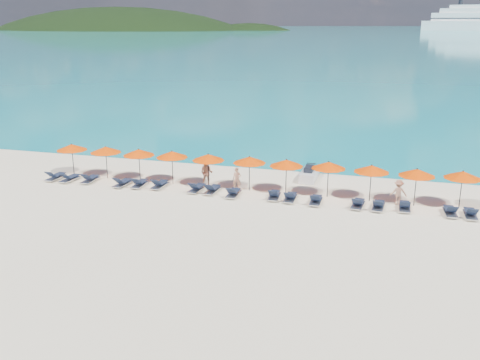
# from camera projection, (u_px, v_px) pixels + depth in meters

# --- Properties ---
(ground) EXTENTS (1400.00, 1400.00, 0.00)m
(ground) POSITION_uv_depth(u_px,v_px,m) (225.00, 215.00, 29.72)
(ground) COLOR beige
(sea) EXTENTS (1600.00, 1300.00, 0.01)m
(sea) POSITION_uv_depth(u_px,v_px,m) (392.00, 29.00, 637.38)
(sea) COLOR #1FA9B2
(sea) RESTS_ON ground
(headland_main) EXTENTS (374.00, 242.00, 126.50)m
(headland_main) POSITION_uv_depth(u_px,v_px,m) (119.00, 64.00, 617.22)
(headland_main) COLOR black
(headland_main) RESTS_ON ground
(headland_small) EXTENTS (162.00, 126.00, 85.50)m
(headland_small) POSITION_uv_depth(u_px,v_px,m) (249.00, 63.00, 595.06)
(headland_small) COLOR black
(headland_small) RESTS_ON ground
(jetski) EXTENTS (1.03, 2.70, 0.96)m
(jetski) POSITION_uv_depth(u_px,v_px,m) (309.00, 174.00, 36.34)
(jetski) COLOR silver
(jetski) RESTS_ON ground
(beachgoer_a) EXTENTS (0.61, 0.48, 1.48)m
(beachgoer_a) POSITION_uv_depth(u_px,v_px,m) (237.00, 179.00, 33.90)
(beachgoer_a) COLOR tan
(beachgoer_a) RESTS_ON ground
(beachgoer_b) EXTENTS (0.87, 0.53, 1.72)m
(beachgoer_b) POSITION_uv_depth(u_px,v_px,m) (207.00, 173.00, 34.88)
(beachgoer_b) COLOR tan
(beachgoer_b) RESTS_ON ground
(beachgoer_c) EXTENTS (1.01, 0.54, 1.50)m
(beachgoer_c) POSITION_uv_depth(u_px,v_px,m) (398.00, 192.00, 31.29)
(beachgoer_c) COLOR tan
(beachgoer_c) RESTS_ON ground
(umbrella_0) EXTENTS (2.10, 2.10, 2.28)m
(umbrella_0) POSITION_uv_depth(u_px,v_px,m) (72.00, 147.00, 36.87)
(umbrella_0) COLOR black
(umbrella_0) RESTS_ON ground
(umbrella_1) EXTENTS (2.10, 2.10, 2.28)m
(umbrella_1) POSITION_uv_depth(u_px,v_px,m) (106.00, 150.00, 36.17)
(umbrella_1) COLOR black
(umbrella_1) RESTS_ON ground
(umbrella_2) EXTENTS (2.10, 2.10, 2.28)m
(umbrella_2) POSITION_uv_depth(u_px,v_px,m) (139.00, 152.00, 35.43)
(umbrella_2) COLOR black
(umbrella_2) RESTS_ON ground
(umbrella_3) EXTENTS (2.10, 2.10, 2.28)m
(umbrella_3) POSITION_uv_depth(u_px,v_px,m) (172.00, 154.00, 34.90)
(umbrella_3) COLOR black
(umbrella_3) RESTS_ON ground
(umbrella_4) EXTENTS (2.10, 2.10, 2.28)m
(umbrella_4) POSITION_uv_depth(u_px,v_px,m) (208.00, 157.00, 34.14)
(umbrella_4) COLOR black
(umbrella_4) RESTS_ON ground
(umbrella_5) EXTENTS (2.10, 2.10, 2.28)m
(umbrella_5) POSITION_uv_depth(u_px,v_px,m) (249.00, 160.00, 33.53)
(umbrella_5) COLOR black
(umbrella_5) RESTS_ON ground
(umbrella_6) EXTENTS (2.10, 2.10, 2.28)m
(umbrella_6) POSITION_uv_depth(u_px,v_px,m) (286.00, 163.00, 32.79)
(umbrella_6) COLOR black
(umbrella_6) RESTS_ON ground
(umbrella_7) EXTENTS (2.10, 2.10, 2.28)m
(umbrella_7) POSITION_uv_depth(u_px,v_px,m) (329.00, 165.00, 32.30)
(umbrella_7) COLOR black
(umbrella_7) RESTS_ON ground
(umbrella_8) EXTENTS (2.10, 2.10, 2.28)m
(umbrella_8) POSITION_uv_depth(u_px,v_px,m) (372.00, 169.00, 31.53)
(umbrella_8) COLOR black
(umbrella_8) RESTS_ON ground
(umbrella_9) EXTENTS (2.10, 2.10, 2.28)m
(umbrella_9) POSITION_uv_depth(u_px,v_px,m) (417.00, 172.00, 30.74)
(umbrella_9) COLOR black
(umbrella_9) RESTS_ON ground
(umbrella_10) EXTENTS (2.10, 2.10, 2.28)m
(umbrella_10) POSITION_uv_depth(u_px,v_px,m) (463.00, 175.00, 30.26)
(umbrella_10) COLOR black
(umbrella_10) RESTS_ON ground
(lounger_0) EXTENTS (0.68, 1.72, 0.66)m
(lounger_0) POSITION_uv_depth(u_px,v_px,m) (55.00, 176.00, 36.32)
(lounger_0) COLOR silver
(lounger_0) RESTS_ON ground
(lounger_1) EXTENTS (0.78, 1.75, 0.66)m
(lounger_1) POSITION_uv_depth(u_px,v_px,m) (70.00, 178.00, 35.97)
(lounger_1) COLOR silver
(lounger_1) RESTS_ON ground
(lounger_2) EXTENTS (0.67, 1.72, 0.66)m
(lounger_2) POSITION_uv_depth(u_px,v_px,m) (90.00, 179.00, 35.77)
(lounger_2) COLOR silver
(lounger_2) RESTS_ON ground
(lounger_3) EXTENTS (0.75, 1.74, 0.66)m
(lounger_3) POSITION_uv_depth(u_px,v_px,m) (123.00, 183.00, 34.92)
(lounger_3) COLOR silver
(lounger_3) RESTS_ON ground
(lounger_4) EXTENTS (0.70, 1.73, 0.66)m
(lounger_4) POSITION_uv_depth(u_px,v_px,m) (140.00, 183.00, 34.78)
(lounger_4) COLOR silver
(lounger_4) RESTS_ON ground
(lounger_5) EXTENTS (0.66, 1.71, 0.66)m
(lounger_5) POSITION_uv_depth(u_px,v_px,m) (160.00, 184.00, 34.56)
(lounger_5) COLOR silver
(lounger_5) RESTS_ON ground
(lounger_6) EXTENTS (0.77, 1.75, 0.66)m
(lounger_6) POSITION_uv_depth(u_px,v_px,m) (197.00, 188.00, 33.82)
(lounger_6) COLOR silver
(lounger_6) RESTS_ON ground
(lounger_7) EXTENTS (0.71, 1.73, 0.66)m
(lounger_7) POSITION_uv_depth(u_px,v_px,m) (212.00, 189.00, 33.54)
(lounger_7) COLOR silver
(lounger_7) RESTS_ON ground
(lounger_8) EXTENTS (0.66, 1.71, 0.66)m
(lounger_8) POSITION_uv_depth(u_px,v_px,m) (233.00, 193.00, 32.87)
(lounger_8) COLOR silver
(lounger_8) RESTS_ON ground
(lounger_9) EXTENTS (0.76, 1.74, 0.66)m
(lounger_9) POSITION_uv_depth(u_px,v_px,m) (274.00, 195.00, 32.44)
(lounger_9) COLOR silver
(lounger_9) RESTS_ON ground
(lounger_10) EXTENTS (0.65, 1.71, 0.66)m
(lounger_10) POSITION_uv_depth(u_px,v_px,m) (290.00, 197.00, 32.06)
(lounger_10) COLOR silver
(lounger_10) RESTS_ON ground
(lounger_11) EXTENTS (0.63, 1.70, 0.66)m
(lounger_11) POSITION_uv_depth(u_px,v_px,m) (316.00, 200.00, 31.57)
(lounger_11) COLOR silver
(lounger_11) RESTS_ON ground
(lounger_12) EXTENTS (0.76, 1.75, 0.66)m
(lounger_12) POSITION_uv_depth(u_px,v_px,m) (358.00, 204.00, 30.93)
(lounger_12) COLOR silver
(lounger_12) RESTS_ON ground
(lounger_13) EXTENTS (0.73, 1.74, 0.66)m
(lounger_13) POSITION_uv_depth(u_px,v_px,m) (378.00, 205.00, 30.63)
(lounger_13) COLOR silver
(lounger_13) RESTS_ON ground
(lounger_14) EXTENTS (0.64, 1.71, 0.66)m
(lounger_14) POSITION_uv_depth(u_px,v_px,m) (405.00, 206.00, 30.50)
(lounger_14) COLOR silver
(lounger_14) RESTS_ON ground
(lounger_15) EXTENTS (0.75, 1.74, 0.66)m
(lounger_15) POSITION_uv_depth(u_px,v_px,m) (450.00, 211.00, 29.71)
(lounger_15) COLOR silver
(lounger_15) RESTS_ON ground
(lounger_16) EXTENTS (0.64, 1.71, 0.66)m
(lounger_16) POSITION_uv_depth(u_px,v_px,m) (470.00, 213.00, 29.36)
(lounger_16) COLOR silver
(lounger_16) RESTS_ON ground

